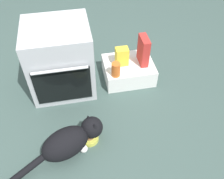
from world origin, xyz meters
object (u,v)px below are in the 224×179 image
Objects in this scene: cat at (70,140)px; sauce_jar at (116,70)px; snack_bag at (122,56)px; pantry_cabinet at (128,70)px; cereal_box at (143,50)px; oven at (60,59)px; food_bowl at (90,138)px.

sauce_jar is (0.47, 0.59, 0.12)m from cat.
snack_bag reaches higher than sauce_jar.
cereal_box is at bearing -1.65° from pantry_cabinet.
oven is 0.51m from sauce_jar.
oven reaches higher than food_bowl.
cat is at bearing -136.32° from cereal_box.
snack_bag is at bearing 29.30° from cat.
oven is at bearing 163.23° from sauce_jar.
snack_bag is 0.64× the size of cereal_box.
sauce_jar is at bearing -138.37° from pantry_cabinet.
food_bowl is 0.20× the size of cat.
cereal_box is at bearing 25.18° from sauce_jar.
pantry_cabinet is 3.44× the size of sauce_jar.
cereal_box reaches higher than food_bowl.
food_bowl is at bearing -121.31° from snack_bag.
cat reaches higher than food_bowl.
oven reaches higher than sauce_jar.
cat reaches higher than pantry_cabinet.
oven reaches higher than pantry_cabinet.
cereal_box is (0.77, -0.01, -0.01)m from oven.
pantry_cabinet is at bearing 41.63° from sauce_jar.
oven is at bearing -179.52° from snack_bag.
cat is 0.77m from sauce_jar.
oven is at bearing 179.68° from pantry_cabinet.
pantry_cabinet is at bearing -6.71° from snack_bag.
oven is 0.88× the size of cat.
oven is at bearing 103.27° from food_bowl.
food_bowl is 0.66m from sauce_jar.
sauce_jar is at bearing 27.81° from cat.
cereal_box is (0.13, -0.00, 0.23)m from pantry_cabinet.
cereal_box is at bearing -3.41° from snack_bag.
snack_bag reaches higher than cat.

